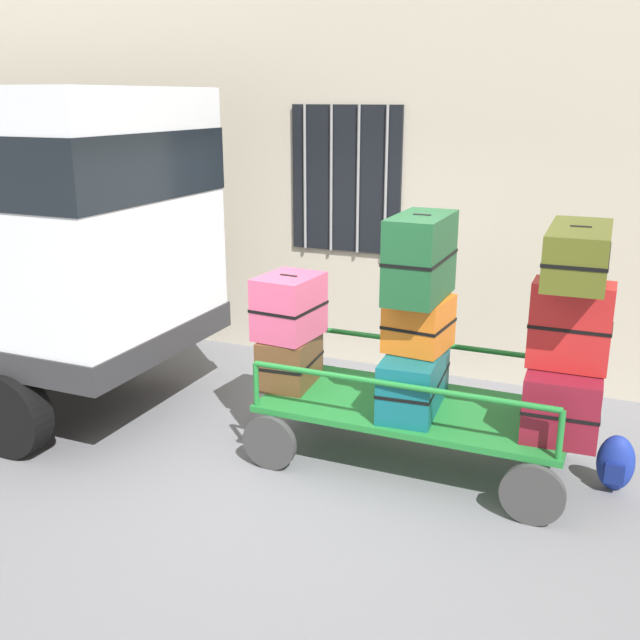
# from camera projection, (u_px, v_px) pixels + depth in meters

# --- Properties ---
(ground_plane) EXTENTS (40.00, 40.00, 0.00)m
(ground_plane) POSITION_uv_depth(u_px,v_px,m) (309.00, 471.00, 5.81)
(ground_plane) COLOR slate
(building_wall) EXTENTS (12.00, 0.38, 5.00)m
(building_wall) POSITION_uv_depth(u_px,v_px,m) (414.00, 131.00, 7.41)
(building_wall) COLOR #BCB29E
(building_wall) RESTS_ON ground
(luggage_cart) EXTENTS (2.46, 1.18, 0.50)m
(luggage_cart) POSITION_uv_depth(u_px,v_px,m) (414.00, 415.00, 5.85)
(luggage_cart) COLOR #1E722D
(luggage_cart) RESTS_ON ground
(cart_railing) EXTENTS (2.33, 1.05, 0.37)m
(cart_railing) POSITION_uv_depth(u_px,v_px,m) (416.00, 368.00, 5.73)
(cart_railing) COLOR #1E722D
(cart_railing) RESTS_ON luggage_cart
(suitcase_left_bottom) EXTENTS (0.45, 0.63, 0.42)m
(suitcase_left_bottom) POSITION_uv_depth(u_px,v_px,m) (290.00, 360.00, 6.20)
(suitcase_left_bottom) COLOR brown
(suitcase_left_bottom) RESTS_ON luggage_cart
(suitcase_left_middle) EXTENTS (0.49, 0.60, 0.52)m
(suitcase_left_middle) POSITION_uv_depth(u_px,v_px,m) (289.00, 306.00, 6.06)
(suitcase_left_middle) COLOR #CC4C72
(suitcase_left_middle) RESTS_ON suitcase_left_bottom
(suitcase_midleft_bottom) EXTENTS (0.48, 0.93, 0.46)m
(suitcase_midleft_bottom) POSITION_uv_depth(u_px,v_px,m) (414.00, 379.00, 5.72)
(suitcase_midleft_bottom) COLOR #0F5960
(suitcase_midleft_bottom) RESTS_ON luggage_cart
(suitcase_midleft_middle) EXTENTS (0.48, 0.54, 0.41)m
(suitcase_midleft_middle) POSITION_uv_depth(u_px,v_px,m) (419.00, 323.00, 5.66)
(suitcase_midleft_middle) COLOR orange
(suitcase_midleft_middle) RESTS_ON suitcase_midleft_bottom
(suitcase_midleft_top) EXTENTS (0.39, 0.76, 0.64)m
(suitcase_midleft_top) POSITION_uv_depth(u_px,v_px,m) (420.00, 257.00, 5.47)
(suitcase_midleft_top) COLOR #194C28
(suitcase_midleft_top) RESTS_ON suitcase_midleft_middle
(suitcase_center_bottom) EXTENTS (0.55, 0.79, 0.48)m
(suitcase_center_bottom) POSITION_uv_depth(u_px,v_px,m) (563.00, 398.00, 5.33)
(suitcase_center_bottom) COLOR maroon
(suitcase_center_bottom) RESTS_ON luggage_cart
(suitcase_center_middle) EXTENTS (0.56, 0.31, 0.63)m
(suitcase_center_middle) POSITION_uv_depth(u_px,v_px,m) (570.00, 325.00, 5.17)
(suitcase_center_middle) COLOR #B21E1E
(suitcase_center_middle) RESTS_ON suitcase_center_bottom
(suitcase_center_top) EXTENTS (0.44, 0.96, 0.38)m
(suitcase_center_top) POSITION_uv_depth(u_px,v_px,m) (578.00, 254.00, 5.05)
(suitcase_center_top) COLOR #4C5119
(suitcase_center_top) RESTS_ON suitcase_center_middle
(backpack) EXTENTS (0.27, 0.22, 0.44)m
(backpack) POSITION_uv_depth(u_px,v_px,m) (616.00, 463.00, 5.47)
(backpack) COLOR navy
(backpack) RESTS_ON ground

